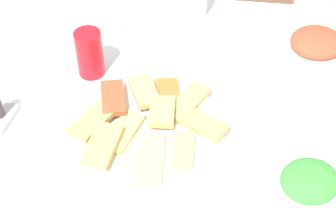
{
  "coord_description": "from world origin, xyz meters",
  "views": [
    {
      "loc": [
        0.08,
        -0.86,
        1.58
      ],
      "look_at": [
        -0.03,
        -0.04,
        0.77
      ],
      "focal_mm": 54.58,
      "sensor_mm": 36.0,
      "label": 1
    }
  ],
  "objects_px": {
    "dining_chair": "(233,16)",
    "soda_can": "(90,53)",
    "paper_napkin": "(94,21)",
    "spoon": "(95,16)",
    "pide_platter": "(148,125)",
    "salad_plate_greens": "(316,44)",
    "salad_plate_rice": "(309,183)",
    "fork": "(93,24)",
    "dining_table": "(180,128)"
  },
  "relations": [
    {
      "from": "salad_plate_rice",
      "to": "fork",
      "type": "bearing_deg",
      "value": 138.9
    },
    {
      "from": "salad_plate_greens",
      "to": "salad_plate_rice",
      "type": "height_order",
      "value": "salad_plate_greens"
    },
    {
      "from": "salad_plate_rice",
      "to": "spoon",
      "type": "height_order",
      "value": "salad_plate_rice"
    },
    {
      "from": "paper_napkin",
      "to": "dining_table",
      "type": "bearing_deg",
      "value": -47.19
    },
    {
      "from": "dining_table",
      "to": "fork",
      "type": "xyz_separation_m",
      "value": [
        -0.28,
        0.28,
        0.09
      ]
    },
    {
      "from": "fork",
      "to": "dining_chair",
      "type": "bearing_deg",
      "value": 67.72
    },
    {
      "from": "salad_plate_rice",
      "to": "spoon",
      "type": "distance_m",
      "value": 0.77
    },
    {
      "from": "salad_plate_greens",
      "to": "salad_plate_rice",
      "type": "distance_m",
      "value": 0.46
    },
    {
      "from": "salad_plate_rice",
      "to": "fork",
      "type": "relative_size",
      "value": 1.23
    },
    {
      "from": "paper_napkin",
      "to": "spoon",
      "type": "height_order",
      "value": "spoon"
    },
    {
      "from": "paper_napkin",
      "to": "salad_plate_greens",
      "type": "bearing_deg",
      "value": -4.7
    },
    {
      "from": "dining_table",
      "to": "salad_plate_rice",
      "type": "xyz_separation_m",
      "value": [
        0.28,
        -0.21,
        0.1
      ]
    },
    {
      "from": "salad_plate_rice",
      "to": "spoon",
      "type": "bearing_deg",
      "value": 136.88
    },
    {
      "from": "pide_platter",
      "to": "salad_plate_rice",
      "type": "bearing_deg",
      "value": -18.71
    },
    {
      "from": "salad_plate_greens",
      "to": "fork",
      "type": "distance_m",
      "value": 0.61
    },
    {
      "from": "fork",
      "to": "spoon",
      "type": "bearing_deg",
      "value": 108.75
    },
    {
      "from": "salad_plate_rice",
      "to": "paper_napkin",
      "type": "xyz_separation_m",
      "value": [
        -0.56,
        0.51,
        -0.01
      ]
    },
    {
      "from": "fork",
      "to": "paper_napkin",
      "type": "bearing_deg",
      "value": 108.75
    },
    {
      "from": "pide_platter",
      "to": "fork",
      "type": "xyz_separation_m",
      "value": [
        -0.22,
        0.37,
        -0.01
      ]
    },
    {
      "from": "dining_table",
      "to": "fork",
      "type": "distance_m",
      "value": 0.41
    },
    {
      "from": "dining_table",
      "to": "pide_platter",
      "type": "relative_size",
      "value": 2.98
    },
    {
      "from": "pide_platter",
      "to": "paper_napkin",
      "type": "xyz_separation_m",
      "value": [
        -0.22,
        0.39,
        -0.01
      ]
    },
    {
      "from": "pide_platter",
      "to": "paper_napkin",
      "type": "height_order",
      "value": "pide_platter"
    },
    {
      "from": "salad_plate_greens",
      "to": "fork",
      "type": "xyz_separation_m",
      "value": [
        -0.61,
        0.03,
        -0.01
      ]
    },
    {
      "from": "dining_chair",
      "to": "salad_plate_rice",
      "type": "height_order",
      "value": "dining_chair"
    },
    {
      "from": "spoon",
      "to": "fork",
      "type": "bearing_deg",
      "value": -66.1
    },
    {
      "from": "dining_table",
      "to": "paper_napkin",
      "type": "bearing_deg",
      "value": 132.81
    },
    {
      "from": "salad_plate_rice",
      "to": "salad_plate_greens",
      "type": "bearing_deg",
      "value": 83.95
    },
    {
      "from": "spoon",
      "to": "pide_platter",
      "type": "bearing_deg",
      "value": -38.34
    },
    {
      "from": "dining_table",
      "to": "soda_can",
      "type": "bearing_deg",
      "value": 159.78
    },
    {
      "from": "soda_can",
      "to": "fork",
      "type": "bearing_deg",
      "value": 102.96
    },
    {
      "from": "dining_table",
      "to": "paper_napkin",
      "type": "xyz_separation_m",
      "value": [
        -0.28,
        0.3,
        0.08
      ]
    },
    {
      "from": "salad_plate_greens",
      "to": "paper_napkin",
      "type": "xyz_separation_m",
      "value": [
        -0.61,
        0.05,
        -0.02
      ]
    },
    {
      "from": "pide_platter",
      "to": "salad_plate_greens",
      "type": "relative_size",
      "value": 1.8
    },
    {
      "from": "dining_chair",
      "to": "paper_napkin",
      "type": "height_order",
      "value": "dining_chair"
    },
    {
      "from": "paper_napkin",
      "to": "soda_can",
      "type": "bearing_deg",
      "value": -78.09
    },
    {
      "from": "dining_table",
      "to": "pide_platter",
      "type": "xyz_separation_m",
      "value": [
        -0.06,
        -0.09,
        0.09
      ]
    },
    {
      "from": "soda_can",
      "to": "salad_plate_greens",
      "type": "bearing_deg",
      "value": 16.33
    },
    {
      "from": "dining_table",
      "to": "paper_napkin",
      "type": "relative_size",
      "value": 9.0
    },
    {
      "from": "pide_platter",
      "to": "soda_can",
      "type": "height_order",
      "value": "soda_can"
    },
    {
      "from": "dining_table",
      "to": "spoon",
      "type": "relative_size",
      "value": 6.01
    },
    {
      "from": "spoon",
      "to": "dining_chair",
      "type": "bearing_deg",
      "value": 70.53
    },
    {
      "from": "pide_platter",
      "to": "spoon",
      "type": "xyz_separation_m",
      "value": [
        -0.22,
        0.41,
        -0.01
      ]
    },
    {
      "from": "salad_plate_greens",
      "to": "fork",
      "type": "height_order",
      "value": "salad_plate_greens"
    },
    {
      "from": "dining_chair",
      "to": "soda_can",
      "type": "xyz_separation_m",
      "value": [
        -0.35,
        -0.66,
        0.31
      ]
    },
    {
      "from": "soda_can",
      "to": "pide_platter",
      "type": "bearing_deg",
      "value": -45.89
    },
    {
      "from": "fork",
      "to": "pide_platter",
      "type": "bearing_deg",
      "value": -41.25
    },
    {
      "from": "pide_platter",
      "to": "salad_plate_greens",
      "type": "bearing_deg",
      "value": 40.75
    },
    {
      "from": "pide_platter",
      "to": "soda_can",
      "type": "bearing_deg",
      "value": 134.11
    },
    {
      "from": "fork",
      "to": "spoon",
      "type": "height_order",
      "value": "same"
    }
  ]
}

